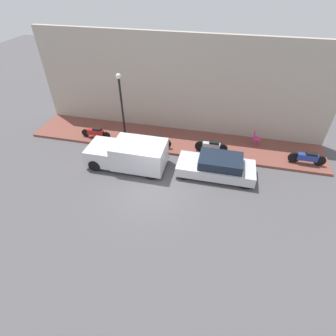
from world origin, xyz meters
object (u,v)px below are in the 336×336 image
Objects in this scene: scooter_silver at (211,146)px; streetlamp at (121,102)px; cafe_chair at (256,137)px; parked_car at (217,166)px; delivery_van at (128,154)px; motorcycle_black at (155,141)px; motorcycle_red at (96,132)px; motorcycle_blue at (308,158)px.

streetlamp reaches higher than scooter_silver.
streetlamp reaches higher than cafe_chair.
parked_car is 5.09m from delivery_van.
motorcycle_black is (-0.17, 3.52, -0.02)m from scooter_silver.
motorcycle_blue is (0.10, -13.21, 0.04)m from motorcycle_red.
cafe_chair is at bearing -60.54° from scooter_silver.
parked_car is 5.43m from motorcycle_blue.
motorcycle_red is 13.21m from motorcycle_blue.
scooter_silver reaches higher than motorcycle_red.
cafe_chair reaches higher than scooter_silver.
motorcycle_black is at bearing 66.19° from parked_car.
parked_car is 6.68m from streetlamp.
motorcycle_red is at bearing 76.89° from parked_car.
delivery_van is 2.18× the size of motorcycle_black.
motorcycle_black reaches higher than motorcycle_red.
motorcycle_blue is at bearing -89.58° from motorcycle_red.
parked_car is 4.07m from cafe_chair.
motorcycle_blue is 3.23m from cafe_chair.
motorcycle_blue is 1.00× the size of motorcycle_black.
streetlamp reaches higher than motorcycle_red.
motorcycle_red is (2.19, 3.09, -0.27)m from delivery_van.
scooter_silver is 5.55m from motorcycle_blue.
motorcycle_red is 4.15m from motorcycle_black.
scooter_silver is (2.23, -4.58, -0.24)m from delivery_van.
delivery_van is 2.25× the size of scooter_silver.
streetlamp is at bearing 24.53° from delivery_van.
scooter_silver is at bearing 90.62° from motorcycle_blue.
scooter_silver is at bearing 14.42° from parked_car.
scooter_silver is 0.97× the size of motorcycle_blue.
motorcycle_red is 0.98× the size of motorcycle_black.
motorcycle_red is at bearing 88.23° from motorcycle_black.
streetlamp is (-0.19, -2.18, 2.45)m from motorcycle_red.
scooter_silver is at bearing -89.71° from motorcycle_red.
streetlamp is (-0.06, 1.97, 2.43)m from motorcycle_black.
motorcycle_blue is (2.29, -10.12, -0.24)m from delivery_van.
motorcycle_blue is at bearing -116.59° from cafe_chair.
parked_car is 4.39m from motorcycle_black.
delivery_van is at bearing -125.34° from motorcycle_red.
cafe_chair reaches higher than motorcycle_black.
parked_car is 2.06× the size of motorcycle_black.
delivery_van reaches higher than motorcycle_blue.
motorcycle_red is (1.90, 8.17, -0.05)m from parked_car.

